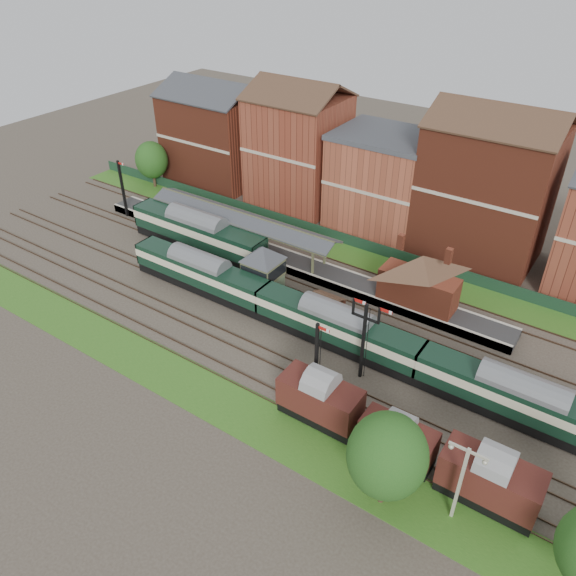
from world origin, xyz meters
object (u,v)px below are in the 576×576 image
Objects in this scene: signal_box at (263,269)px; semaphore_bracket at (364,336)px; goods_van_a at (320,399)px; dmu_train at (336,326)px; platform_railcar at (198,232)px.

semaphore_bracket is at bearing -20.92° from signal_box.
signal_box is 0.89× the size of goods_van_a.
platform_railcar is (-23.21, 6.50, 0.25)m from dmu_train.
platform_railcar is 31.08m from goods_van_a.
semaphore_bracket is 0.16× the size of dmu_train.
signal_box is at bearing 140.12° from goods_van_a.
semaphore_bracket is 5.34m from dmu_train.
goods_van_a is (26.94, -15.50, -0.25)m from platform_railcar.
dmu_train is at bearing -15.64° from platform_railcar.
goods_van_a is (3.73, -9.00, -0.00)m from dmu_train.
semaphore_bracket is (15.04, -5.75, 1.44)m from signal_box.
platform_railcar is at bearing 164.36° from dmu_train.
semaphore_bracket is 6.91m from goods_van_a.
dmu_train is at bearing 112.52° from goods_van_a.
platform_railcar is 2.82× the size of goods_van_a.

